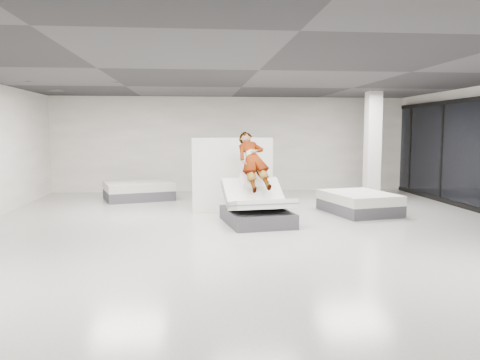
{
  "coord_description": "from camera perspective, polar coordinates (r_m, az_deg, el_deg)",
  "views": [
    {
      "loc": [
        -1.2,
        -8.93,
        2.05
      ],
      "look_at": [
        -0.27,
        1.05,
        1.0
      ],
      "focal_mm": 35.0,
      "sensor_mm": 36.0,
      "label": 1
    }
  ],
  "objects": [
    {
      "name": "room",
      "position": [
        9.03,
        2.31,
        3.11
      ],
      "size": [
        14.0,
        14.04,
        3.2
      ],
      "color": "#B5B2AB",
      "rests_on": "ground"
    },
    {
      "name": "hero_bed",
      "position": [
        10.39,
        2.07,
        -3.53
      ],
      "size": [
        1.59,
        1.95,
        1.07
      ],
      "color": "#3B3B40",
      "rests_on": "floor"
    },
    {
      "name": "person",
      "position": [
        10.59,
        1.61,
        1.12
      ],
      "size": [
        0.85,
        1.59,
        1.52
      ],
      "primitive_type": "imported",
      "rotation": [
        0.78,
        0.0,
        0.15
      ],
      "color": "slate",
      "rests_on": "hero_bed"
    },
    {
      "name": "remote",
      "position": [
        10.34,
        3.31,
        -0.19
      ],
      "size": [
        0.07,
        0.15,
        0.08
      ],
      "primitive_type": "cube",
      "rotation": [
        0.35,
        0.0,
        0.15
      ],
      "color": "black",
      "rests_on": "person"
    },
    {
      "name": "divider_panel",
      "position": [
        11.89,
        -0.86,
        0.63
      ],
      "size": [
        2.07,
        0.32,
        1.88
      ],
      "primitive_type": "cube",
      "rotation": [
        0.0,
        0.0,
        0.11
      ],
      "color": "white",
      "rests_on": "floor"
    },
    {
      "name": "flat_bed_right_far",
      "position": [
        12.1,
        14.29,
        -2.72
      ],
      "size": [
        1.78,
        2.14,
        0.52
      ],
      "color": "#3B3B40",
      "rests_on": "floor"
    },
    {
      "name": "flat_bed_left_far",
      "position": [
        14.38,
        -12.25,
        -1.29
      ],
      "size": [
        2.27,
        1.95,
        0.53
      ],
      "color": "#3B3B40",
      "rests_on": "floor"
    },
    {
      "name": "column",
      "position": [
        14.41,
        15.84,
        3.97
      ],
      "size": [
        0.4,
        0.4,
        3.2
      ],
      "primitive_type": "cube",
      "color": "silver",
      "rests_on": "floor"
    }
  ]
}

